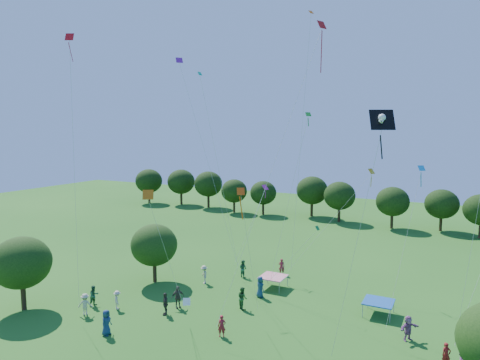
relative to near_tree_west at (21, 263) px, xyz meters
name	(u,v)px	position (x,y,z in m)	size (l,w,h in m)	color
near_tree_west	(21,263)	(0.00, 0.00, 0.00)	(4.54, 4.54, 5.87)	#422B19
near_tree_north	(154,245)	(5.37, 9.70, -0.27)	(4.31, 4.31, 5.50)	#422B19
treeline	(353,196)	(16.06, 44.41, 0.28)	(88.01, 8.77, 6.77)	#422B19
tent_red_stripe	(273,277)	(15.85, 13.32, -2.78)	(2.20, 2.20, 1.10)	red
tent_blue	(379,302)	(25.28, 11.78, -2.78)	(2.20, 2.20, 1.10)	#184FA1
crowd_person_0	(260,287)	(15.70, 10.82, -2.91)	(0.89, 0.48, 1.80)	navy
crowd_person_1	(222,326)	(16.27, 3.21, -3.06)	(0.57, 0.36, 1.52)	maroon
crowd_person_2	(242,298)	(15.43, 8.03, -2.92)	(0.88, 0.48, 1.78)	#245425
crowd_person_3	(85,304)	(5.19, 1.45, -2.96)	(1.11, 0.50, 1.70)	#BCB897
crowd_person_4	(165,304)	(10.64, 4.32, -2.94)	(1.03, 0.47, 1.75)	#39352E
crowd_person_6	(106,322)	(9.00, -0.21, -2.92)	(0.89, 0.48, 1.80)	navy
crowd_person_7	(282,267)	(15.19, 17.07, -3.02)	(0.60, 0.38, 1.59)	maroon
crowd_person_8	(243,269)	(12.14, 14.65, -2.97)	(0.83, 0.45, 1.69)	#2B6641
crowd_person_9	(117,300)	(6.59, 3.42, -3.07)	(0.98, 0.44, 1.50)	beige
crowd_person_10	(178,297)	(10.75, 5.79, -2.92)	(1.05, 0.48, 1.80)	#464038
crowd_person_11	(408,328)	(27.75, 8.52, -2.96)	(1.60, 0.57, 1.72)	#8D528A
crowd_person_13	(446,355)	(30.14, 6.08, -3.07)	(0.56, 0.36, 1.49)	maroon
crowd_person_14	(94,296)	(4.46, 3.06, -2.97)	(0.83, 0.45, 1.68)	#245538
crowd_person_15	(204,275)	(9.70, 11.45, -2.97)	(1.11, 0.50, 1.70)	#BBB595
pirate_kite	(381,125)	(26.72, 0.54, 10.59)	(3.16, 1.80, 13.87)	black
red_high_kite	(305,78)	(20.01, 8.91, 14.06)	(4.51, 8.79, 20.85)	red
small_kite_0	(153,211)	(12.93, 0.27, 5.19)	(0.77, 4.33, 9.14)	#D65F0C
small_kite_1	(303,111)	(18.07, 14.43, 12.01)	(1.89, 0.85, 22.74)	#E05A0B
small_kite_3	(298,160)	(18.53, 11.97, 7.97)	(3.20, 0.82, 14.30)	#167C22
small_kite_4	(415,200)	(27.63, 10.20, 5.55)	(1.68, 4.37, 10.42)	#1481CB
small_kite_5	(262,196)	(13.05, 16.99, 3.84)	(2.01, 3.78, 7.48)	#941883
small_kite_6	(186,304)	(16.27, -1.07, 0.16)	(4.73, 6.35, 3.68)	white
small_kite_7	(214,143)	(10.51, 11.97, 9.21)	(2.15, 3.51, 17.89)	#0CC08E
small_kite_8	(72,101)	(6.02, 0.30, 12.39)	(0.77, 0.50, 19.45)	red
small_kite_9	(245,225)	(19.29, 0.74, 4.83)	(2.12, 6.60, 9.75)	#ED490C
small_kite_10	(358,189)	(22.27, 17.44, 5.10)	(6.83, 3.87, 9.46)	orange
small_kite_11	(307,240)	(19.59, 11.34, 1.51)	(4.41, 0.55, 5.29)	#167C30
small_kite_13	(192,105)	(6.86, 14.07, 12.79)	(7.01, 0.77, 19.94)	purple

